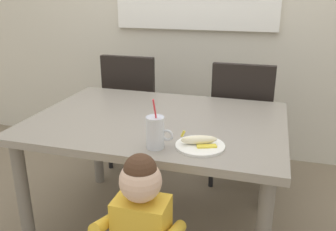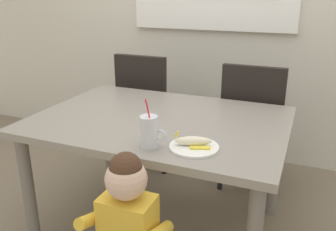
{
  "view_description": "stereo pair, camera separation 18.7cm",
  "coord_description": "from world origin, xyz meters",
  "views": [
    {
      "loc": [
        0.59,
        -1.8,
        1.43
      ],
      "look_at": [
        0.09,
        -0.1,
        0.8
      ],
      "focal_mm": 37.96,
      "sensor_mm": 36.0,
      "label": 1
    },
    {
      "loc": [
        0.77,
        -1.73,
        1.43
      ],
      "look_at": [
        0.09,
        -0.1,
        0.8
      ],
      "focal_mm": 37.96,
      "sensor_mm": 36.0,
      "label": 2
    }
  ],
  "objects": [
    {
      "name": "dining_chair_right",
      "position": [
        0.42,
        0.7,
        0.54
      ],
      "size": [
        0.44,
        0.44,
        0.96
      ],
      "rotation": [
        0.0,
        0.0,
        3.14
      ],
      "color": "black",
      "rests_on": "ground"
    },
    {
      "name": "toddler_standing",
      "position": [
        0.14,
        -0.66,
        0.53
      ],
      "size": [
        0.33,
        0.24,
        0.84
      ],
      "color": "#3F4760",
      "rests_on": "ground"
    },
    {
      "name": "milk_cup",
      "position": [
        0.11,
        -0.38,
        0.81
      ],
      "size": [
        0.13,
        0.09,
        0.25
      ],
      "color": "silver",
      "rests_on": "dining_table"
    },
    {
      "name": "ground_plane",
      "position": [
        0.0,
        0.0,
        0.0
      ],
      "size": [
        24.0,
        24.0,
        0.0
      ],
      "primitive_type": "plane",
      "color": "#7A6B56"
    },
    {
      "name": "peeled_banana",
      "position": [
        0.31,
        -0.31,
        0.77
      ],
      "size": [
        0.18,
        0.13,
        0.07
      ],
      "rotation": [
        0.0,
        0.0,
        0.37
      ],
      "color": "#F4EAC6",
      "rests_on": "snack_plate"
    },
    {
      "name": "dining_chair_left",
      "position": [
        -0.45,
        0.76,
        0.54
      ],
      "size": [
        0.44,
        0.45,
        0.96
      ],
      "rotation": [
        0.0,
        0.0,
        3.14
      ],
      "color": "black",
      "rests_on": "ground"
    },
    {
      "name": "snack_plate",
      "position": [
        0.31,
        -0.32,
        0.75
      ],
      "size": [
        0.23,
        0.23,
        0.01
      ],
      "primitive_type": "cylinder",
      "color": "white",
      "rests_on": "dining_table"
    },
    {
      "name": "dining_table",
      "position": [
        0.0,
        0.0,
        0.65
      ],
      "size": [
        1.41,
        1.01,
        0.74
      ],
      "color": "gray",
      "rests_on": "ground"
    }
  ]
}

